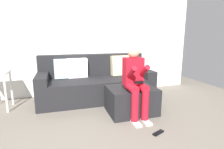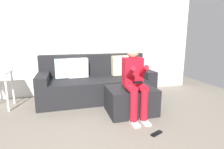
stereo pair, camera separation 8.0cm
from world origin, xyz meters
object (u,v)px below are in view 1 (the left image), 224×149
(ottoman, at_px, (131,100))
(remote_near_ottoman, at_px, (158,133))
(couch_sectional, at_px, (95,82))
(person_seated, at_px, (135,80))

(ottoman, xyz_separation_m, remote_near_ottoman, (0.08, -0.76, -0.21))
(couch_sectional, height_order, person_seated, person_seated)
(couch_sectional, bearing_deg, person_seated, -69.13)
(person_seated, distance_m, remote_near_ottoman, 0.85)
(person_seated, xyz_separation_m, remote_near_ottoman, (0.09, -0.58, -0.61))
(couch_sectional, bearing_deg, remote_near_ottoman, -72.97)
(remote_near_ottoman, bearing_deg, ottoman, 72.56)
(ottoman, relative_size, person_seated, 0.70)
(person_seated, bearing_deg, remote_near_ottoman, -80.71)
(ottoman, bearing_deg, couch_sectional, 115.19)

